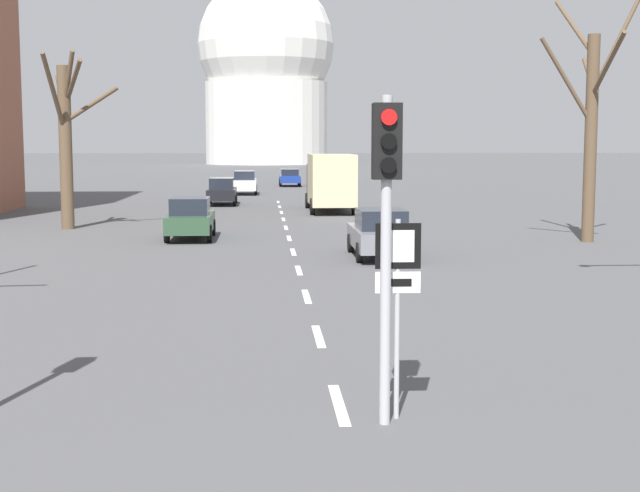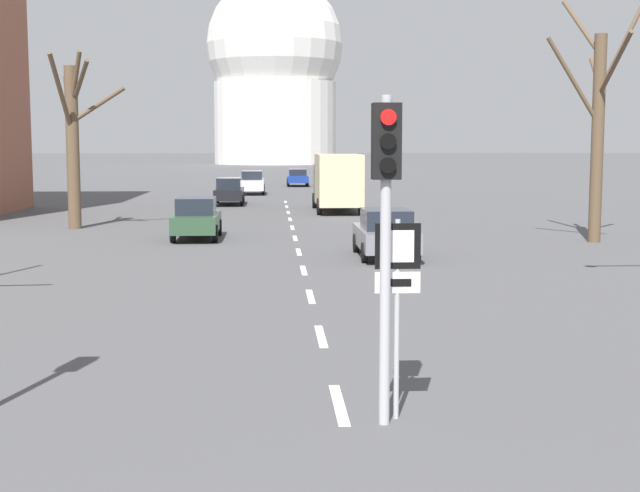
# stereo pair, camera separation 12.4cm
# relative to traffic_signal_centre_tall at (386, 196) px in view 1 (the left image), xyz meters

# --- Properties ---
(lane_stripe_1) EXTENTS (0.16, 2.00, 0.01)m
(lane_stripe_1) POSITION_rel_traffic_signal_centre_tall_xyz_m (-0.52, 0.91, -2.98)
(lane_stripe_1) COLOR silver
(lane_stripe_1) RESTS_ON ground_plane
(lane_stripe_2) EXTENTS (0.16, 2.00, 0.01)m
(lane_stripe_2) POSITION_rel_traffic_signal_centre_tall_xyz_m (-0.52, 5.41, -2.98)
(lane_stripe_2) COLOR silver
(lane_stripe_2) RESTS_ON ground_plane
(lane_stripe_3) EXTENTS (0.16, 2.00, 0.01)m
(lane_stripe_3) POSITION_rel_traffic_signal_centre_tall_xyz_m (-0.52, 9.91, -2.98)
(lane_stripe_3) COLOR silver
(lane_stripe_3) RESTS_ON ground_plane
(lane_stripe_4) EXTENTS (0.16, 2.00, 0.01)m
(lane_stripe_4) POSITION_rel_traffic_signal_centre_tall_xyz_m (-0.52, 14.41, -2.98)
(lane_stripe_4) COLOR silver
(lane_stripe_4) RESTS_ON ground_plane
(lane_stripe_5) EXTENTS (0.16, 2.00, 0.01)m
(lane_stripe_5) POSITION_rel_traffic_signal_centre_tall_xyz_m (-0.52, 18.91, -2.98)
(lane_stripe_5) COLOR silver
(lane_stripe_5) RESTS_ON ground_plane
(lane_stripe_6) EXTENTS (0.16, 2.00, 0.01)m
(lane_stripe_6) POSITION_rel_traffic_signal_centre_tall_xyz_m (-0.52, 23.41, -2.98)
(lane_stripe_6) COLOR silver
(lane_stripe_6) RESTS_ON ground_plane
(lane_stripe_7) EXTENTS (0.16, 2.00, 0.01)m
(lane_stripe_7) POSITION_rel_traffic_signal_centre_tall_xyz_m (-0.52, 27.91, -2.98)
(lane_stripe_7) COLOR silver
(lane_stripe_7) RESTS_ON ground_plane
(lane_stripe_8) EXTENTS (0.16, 2.00, 0.01)m
(lane_stripe_8) POSITION_rel_traffic_signal_centre_tall_xyz_m (-0.52, 32.41, -2.98)
(lane_stripe_8) COLOR silver
(lane_stripe_8) RESTS_ON ground_plane
(lane_stripe_9) EXTENTS (0.16, 2.00, 0.01)m
(lane_stripe_9) POSITION_rel_traffic_signal_centre_tall_xyz_m (-0.52, 36.91, -2.98)
(lane_stripe_9) COLOR silver
(lane_stripe_9) RESTS_ON ground_plane
(lane_stripe_10) EXTENTS (0.16, 2.00, 0.01)m
(lane_stripe_10) POSITION_rel_traffic_signal_centre_tall_xyz_m (-0.52, 41.41, -2.98)
(lane_stripe_10) COLOR silver
(lane_stripe_10) RESTS_ON ground_plane
(lane_stripe_11) EXTENTS (0.16, 2.00, 0.01)m
(lane_stripe_11) POSITION_rel_traffic_signal_centre_tall_xyz_m (-0.52, 45.91, -2.98)
(lane_stripe_11) COLOR silver
(lane_stripe_11) RESTS_ON ground_plane
(traffic_signal_centre_tall) EXTENTS (0.36, 0.34, 4.26)m
(traffic_signal_centre_tall) POSITION_rel_traffic_signal_centre_tall_xyz_m (0.00, 0.00, 0.00)
(traffic_signal_centre_tall) COLOR #B2B2B7
(traffic_signal_centre_tall) RESTS_ON ground_plane
(route_sign_post) EXTENTS (0.60, 0.08, 2.67)m
(route_sign_post) POSITION_rel_traffic_signal_centre_tall_xyz_m (0.19, 0.22, -1.16)
(route_sign_post) COLOR #B2B2B7
(route_sign_post) RESTS_ON ground_plane
(sedan_near_left) EXTENTS (1.77, 4.51, 1.65)m
(sedan_near_left) POSITION_rel_traffic_signal_centre_tall_xyz_m (-3.99, 43.29, -2.15)
(sedan_near_left) COLOR black
(sedan_near_left) RESTS_ON ground_plane
(sedan_near_right) EXTENTS (1.82, 4.32, 1.74)m
(sedan_near_right) POSITION_rel_traffic_signal_centre_tall_xyz_m (3.81, 69.06, -2.12)
(sedan_near_right) COLOR maroon
(sedan_near_right) RESTS_ON ground_plane
(sedan_mid_centre) EXTENTS (1.76, 4.11, 1.62)m
(sedan_mid_centre) POSITION_rel_traffic_signal_centre_tall_xyz_m (-4.34, 23.30, -2.17)
(sedan_mid_centre) COLOR #2D4C33
(sedan_mid_centre) RESTS_ON ground_plane
(sedan_far_left) EXTENTS (1.87, 4.32, 1.52)m
(sedan_far_left) POSITION_rel_traffic_signal_centre_tall_xyz_m (0.92, 67.83, -2.20)
(sedan_far_left) COLOR navy
(sedan_far_left) RESTS_ON ground_plane
(sedan_far_right) EXTENTS (1.82, 4.59, 1.74)m
(sedan_far_right) POSITION_rel_traffic_signal_centre_tall_xyz_m (-2.83, 54.92, -2.11)
(sedan_far_right) COLOR silver
(sedan_far_right) RESTS_ON ground_plane
(sedan_distant_centre) EXTENTS (1.82, 4.38, 1.58)m
(sedan_distant_centre) POSITION_rel_traffic_signal_centre_tall_xyz_m (2.25, 17.30, -2.19)
(sedan_distant_centre) COLOR slate
(sedan_distant_centre) RESTS_ON ground_plane
(delivery_truck) EXTENTS (2.44, 7.20, 3.14)m
(delivery_truck) POSITION_rel_traffic_signal_centre_tall_xyz_m (2.17, 37.31, -1.29)
(delivery_truck) COLOR #333842
(delivery_truck) RESTS_ON ground_plane
(bare_tree_right_near) EXTENTS (3.99, 5.37, 9.29)m
(bare_tree_right_near) POSITION_rel_traffic_signal_centre_tall_xyz_m (10.67, 21.44, 1.50)
(bare_tree_right_near) COLOR brown
(bare_tree_right_near) RESTS_ON ground_plane
(bare_tree_left_far) EXTENTS (2.88, 3.41, 7.58)m
(bare_tree_left_far) POSITION_rel_traffic_signal_centre_tall_xyz_m (-9.95, 27.90, 0.98)
(bare_tree_left_far) COLOR brown
(bare_tree_left_far) RESTS_ON ground_plane
(capitol_dome) EXTENTS (25.92, 25.92, 36.61)m
(capitol_dome) POSITION_rel_traffic_signal_centre_tall_xyz_m (-0.52, 161.54, 14.84)
(capitol_dome) COLOR silver
(capitol_dome) RESTS_ON ground_plane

